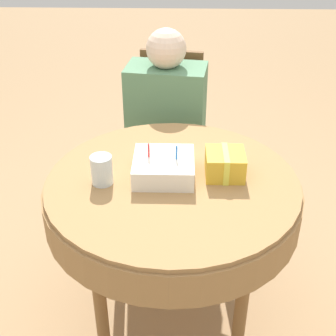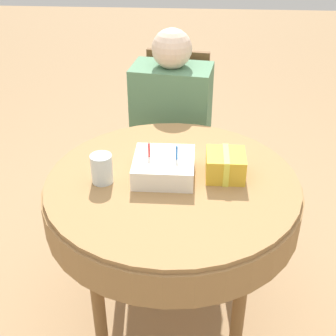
# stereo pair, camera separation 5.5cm
# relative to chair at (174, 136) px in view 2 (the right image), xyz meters

# --- Properties ---
(ground_plane) EXTENTS (12.00, 12.00, 0.00)m
(ground_plane) POSITION_rel_chair_xyz_m (0.04, -0.82, -0.51)
(ground_plane) COLOR #A37F56
(dining_table) EXTENTS (0.98, 0.98, 0.76)m
(dining_table) POSITION_rel_chair_xyz_m (0.04, -0.82, 0.16)
(dining_table) COLOR #9E7547
(dining_table) RESTS_ON ground_plane
(chair) EXTENTS (0.42, 0.42, 0.96)m
(chair) POSITION_rel_chair_xyz_m (0.00, 0.00, 0.00)
(chair) COLOR brown
(chair) RESTS_ON ground_plane
(person) EXTENTS (0.43, 0.37, 1.12)m
(person) POSITION_rel_chair_xyz_m (-0.01, -0.09, 0.17)
(person) COLOR beige
(person) RESTS_ON ground_plane
(birthday_cake) EXTENTS (0.23, 0.23, 0.13)m
(birthday_cake) POSITION_rel_chair_xyz_m (0.00, -0.80, 0.29)
(birthday_cake) COLOR white
(birthday_cake) RESTS_ON dining_table
(drinking_glass) EXTENTS (0.08, 0.08, 0.11)m
(drinking_glass) POSITION_rel_chair_xyz_m (-0.22, -0.85, 0.31)
(drinking_glass) COLOR silver
(drinking_glass) RESTS_ON dining_table
(gift_box) EXTENTS (0.15, 0.15, 0.10)m
(gift_box) POSITION_rel_chair_xyz_m (0.24, -0.78, 0.30)
(gift_box) COLOR gold
(gift_box) RESTS_ON dining_table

